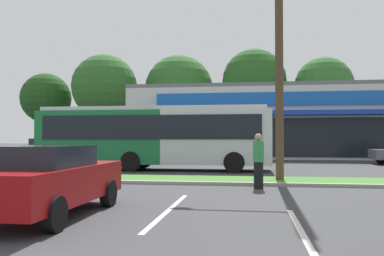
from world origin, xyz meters
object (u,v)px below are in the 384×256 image
object	(u,v)px
car_3	(46,180)
pedestrian_near_bench	(258,161)
bus_stop_bench	(57,171)
utility_pole	(276,19)
city_bus	(154,136)
car_4	(52,150)

from	to	relation	value
car_3	pedestrian_near_bench	world-z (taller)	pedestrian_near_bench
bus_stop_bench	car_3	distance (m)	5.72
utility_pole	city_bus	xyz separation A→B (m)	(-5.87, 5.21, -4.33)
pedestrian_near_bench	city_bus	bearing A→B (deg)	-77.49
car_4	bus_stop_bench	bearing A→B (deg)	-62.08
pedestrian_near_bench	bus_stop_bench	bearing A→B (deg)	-21.71
utility_pole	car_3	size ratio (longest dim) A/B	2.61
bus_stop_bench	car_4	xyz separation A→B (m)	(-7.01, 13.23, 0.32)
pedestrian_near_bench	car_4	bearing A→B (deg)	-66.83
city_bus	pedestrian_near_bench	size ratio (longest dim) A/B	6.66
utility_pole	pedestrian_near_bench	xyz separation A→B (m)	(-0.69, -1.86, -5.20)
utility_pole	car_4	world-z (taller)	utility_pole
utility_pole	pedestrian_near_bench	distance (m)	5.56
car_4	pedestrian_near_bench	xyz separation A→B (m)	(13.89, -12.99, 0.08)
utility_pole	city_bus	bearing A→B (deg)	138.40
utility_pole	car_3	distance (m)	10.42
utility_pole	pedestrian_near_bench	world-z (taller)	utility_pole
utility_pole	pedestrian_near_bench	size ratio (longest dim) A/B	6.39
bus_stop_bench	utility_pole	bearing A→B (deg)	-164.47
bus_stop_bench	pedestrian_near_bench	bearing A→B (deg)	-177.96
city_bus	car_3	size ratio (longest dim) A/B	2.72
city_bus	car_3	world-z (taller)	city_bus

